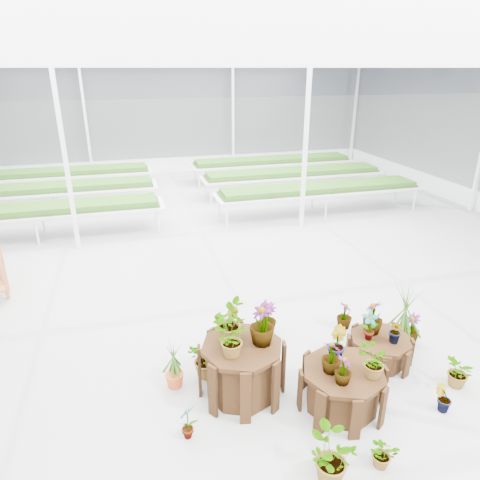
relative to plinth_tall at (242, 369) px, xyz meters
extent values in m
plane|color=gray|center=(0.41, 2.03, -0.39)|extent=(24.00, 24.00, 0.00)
cylinder|color=#311B0B|center=(0.00, 0.00, 0.00)|extent=(1.34, 1.34, 0.78)
cylinder|color=#311B0B|center=(1.20, -0.60, -0.10)|extent=(1.30, 1.30, 0.59)
cylinder|color=#311B0B|center=(2.20, 0.10, -0.18)|extent=(1.22, 1.22, 0.42)
imported|color=#2A5316|center=(-0.15, 0.18, 0.67)|extent=(0.45, 0.52, 0.55)
imported|color=#2A5316|center=(0.27, -0.03, 0.70)|extent=(0.36, 0.36, 0.61)
imported|color=#2A5316|center=(-0.06, 0.29, 0.59)|extent=(0.21, 0.25, 0.41)
imported|color=#2A5316|center=(-0.21, -0.18, 0.63)|extent=(0.53, 0.50, 0.47)
imported|color=#2A5316|center=(1.02, -0.58, 0.42)|extent=(0.35, 0.35, 0.45)
imported|color=#2A5316|center=(1.46, -0.81, 0.41)|extent=(0.47, 0.44, 0.42)
imported|color=#2A5316|center=(1.18, -0.38, 0.45)|extent=(0.29, 0.33, 0.50)
imported|color=#2A5316|center=(1.06, -0.81, 0.39)|extent=(0.22, 0.22, 0.39)
imported|color=#2A5316|center=(1.99, 0.13, 0.27)|extent=(0.29, 0.24, 0.47)
imported|color=#2A5316|center=(2.32, -0.07, 0.23)|extent=(0.18, 0.22, 0.40)
imported|color=#2A5316|center=(2.14, 0.27, 0.31)|extent=(0.43, 0.43, 0.55)
imported|color=#2A5316|center=(-0.84, -0.58, -0.15)|extent=(0.30, 0.29, 0.47)
imported|color=#2A5316|center=(-0.39, 0.45, -0.10)|extent=(0.67, 0.69, 0.58)
imported|color=#2A5316|center=(0.54, -1.56, -0.09)|extent=(0.69, 0.70, 0.59)
imported|color=#2A5316|center=(1.22, -1.56, -0.21)|extent=(0.38, 0.35, 0.36)
imported|color=#2A5316|center=(2.44, -1.02, -0.19)|extent=(0.28, 0.26, 0.41)
imported|color=#2A5316|center=(2.96, -0.70, -0.16)|extent=(0.54, 0.55, 0.46)
imported|color=#2A5316|center=(2.99, 0.42, -0.14)|extent=(0.31, 0.31, 0.51)
imported|color=#2A5316|center=(2.14, 1.08, -0.15)|extent=(0.30, 0.30, 0.48)
imported|color=#2A5316|center=(0.81, 1.30, -0.12)|extent=(0.42, 0.42, 0.54)
imported|color=#2A5316|center=(0.03, 0.77, -0.07)|extent=(0.48, 0.48, 0.63)
camera|label=1|loc=(-1.26, -4.57, 3.81)|focal=32.00mm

